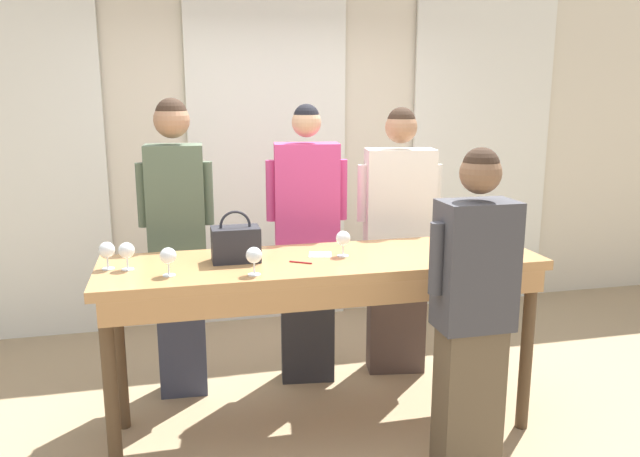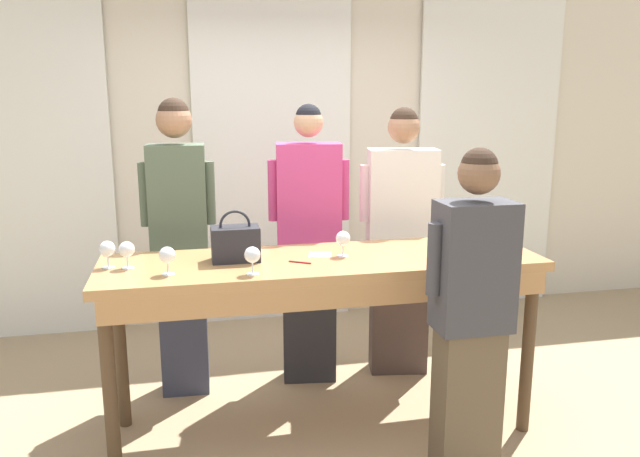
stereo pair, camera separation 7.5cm
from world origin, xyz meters
The scene contains 23 objects.
ground_plane centered at (0.00, 0.00, 0.00)m, with size 18.00×18.00×0.00m, color tan.
wall_back centered at (0.00, 1.94, 1.40)m, with size 12.00×0.06×2.80m.
curtain_panel_left centered at (-1.91, 1.88, 1.34)m, with size 1.29×0.03×2.69m.
curtain_panel_center centered at (0.00, 1.88, 1.34)m, with size 1.29×0.03×2.69m.
curtain_panel_right centered at (1.91, 1.88, 1.34)m, with size 1.29×0.03×2.69m.
tasting_bar centered at (0.00, -0.02, 0.90)m, with size 2.39×0.69×1.01m.
wine_bottle centered at (0.70, -0.23, 1.13)m, with size 0.08×0.08×0.33m.
handbag centered at (-0.47, 0.05, 1.11)m, with size 0.25×0.16×0.28m.
wine_glass_front_left centered at (-1.02, 0.01, 1.11)m, with size 0.08×0.08×0.14m.
wine_glass_front_mid centered at (0.80, 0.09, 1.11)m, with size 0.08×0.08×0.14m.
wine_glass_front_right centered at (1.04, 0.11, 1.11)m, with size 0.08×0.08×0.14m.
wine_glass_center_left centered at (-1.12, 0.04, 1.11)m, with size 0.08×0.08×0.14m.
wine_glass_center_mid centered at (0.12, 0.01, 1.11)m, with size 0.08×0.08×0.14m.
wine_glass_center_right centered at (-0.82, -0.15, 1.11)m, with size 0.08×0.08×0.14m.
wine_glass_back_left centered at (0.92, -0.20, 1.11)m, with size 0.08×0.08×0.14m.
wine_glass_back_mid centered at (-0.41, -0.24, 1.11)m, with size 0.08×0.08×0.14m.
napkin centered at (0.00, 0.07, 1.02)m, with size 0.15×0.15×0.00m.
pen centered at (-0.14, -0.08, 1.02)m, with size 0.11×0.08×0.01m.
guest_olive_jacket centered at (-0.77, 0.64, 0.99)m, with size 0.46×0.25×1.87m.
guest_pink_top centered at (0.05, 0.64, 0.94)m, with size 0.52×0.26×1.83m.
guest_cream_sweater centered at (0.68, 0.64, 0.93)m, with size 0.56×0.30×1.81m.
host_pouring centered at (0.60, -0.60, 0.86)m, with size 0.47×0.23×1.66m.
potted_plant centered at (1.68, 1.56, 0.37)m, with size 0.35×0.35×0.69m.
Camera 2 is at (-0.71, -3.21, 1.90)m, focal length 35.00 mm.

